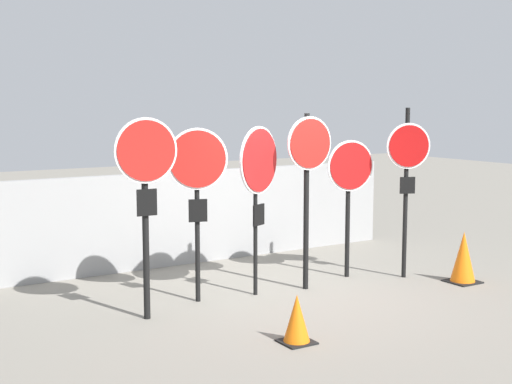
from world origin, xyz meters
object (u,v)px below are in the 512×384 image
Objects in this scene: stop_sign_0 at (146,178)px; stop_sign_3 at (309,165)px; stop_sign_2 at (259,171)px; traffic_cone_1 at (463,257)px; traffic_cone_0 at (297,319)px; stop_sign_4 at (350,179)px; stop_sign_5 at (408,164)px; stop_sign_1 at (198,176)px.

stop_sign_0 is 2.44m from stop_sign_3.
stop_sign_2 is 3.31m from traffic_cone_1.
stop_sign_0 is at bearing -178.16° from stop_sign_3.
stop_sign_4 is at bearing 40.42° from traffic_cone_0.
stop_sign_3 is 2.69m from traffic_cone_0.
stop_sign_5 reaches higher than stop_sign_4.
stop_sign_1 reaches higher than traffic_cone_1.
traffic_cone_1 is at bearing 14.00° from traffic_cone_0.
traffic_cone_0 is (-1.41, -1.75, -1.47)m from stop_sign_3.
stop_sign_5 reaches higher than stop_sign_2.
stop_sign_1 is at bearing 163.78° from traffic_cone_1.
stop_sign_4 is 1.98m from traffic_cone_1.
stop_sign_2 is 1.68m from stop_sign_4.
stop_sign_0 reaches higher than stop_sign_1.
stop_sign_0 reaches higher than traffic_cone_1.
stop_sign_2 is 3.06× the size of traffic_cone_1.
stop_sign_2 is 0.75m from stop_sign_3.
stop_sign_4 reaches higher than traffic_cone_0.
stop_sign_0 is 1.72m from stop_sign_2.
stop_sign_3 is 0.97× the size of stop_sign_5.
stop_sign_3 reaches higher than traffic_cone_0.
stop_sign_1 is 3.24m from stop_sign_5.
stop_sign_1 reaches higher than traffic_cone_0.
stop_sign_2 reaches higher than stop_sign_1.
stop_sign_3 is at bearing 6.39° from stop_sign_0.
stop_sign_3 is 1.19× the size of stop_sign_4.
traffic_cone_0 is (0.17, -1.97, -1.39)m from stop_sign_1.
stop_sign_4 is at bearing 13.43° from stop_sign_3.
stop_sign_5 is (2.36, -0.32, 0.01)m from stop_sign_2.
stop_sign_3 is (1.58, -0.22, 0.08)m from stop_sign_1.
stop_sign_4 is 2.75× the size of traffic_cone_1.
stop_sign_1 is 0.90× the size of stop_sign_5.
traffic_cone_1 is (2.88, -0.97, -1.32)m from stop_sign_2.
stop_sign_0 is 1.06× the size of stop_sign_2.
traffic_cone_0 is (-2.34, -1.99, -1.22)m from stop_sign_4.
stop_sign_3 is 2.69m from traffic_cone_1.
stop_sign_5 reaches higher than stop_sign_3.
stop_sign_2 is (0.85, -0.12, 0.03)m from stop_sign_1.
stop_sign_5 reaches higher than traffic_cone_0.
stop_sign_0 is 1.18× the size of stop_sign_4.
stop_sign_0 is 4.51× the size of traffic_cone_0.
stop_sign_1 is (0.86, 0.35, -0.06)m from stop_sign_0.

